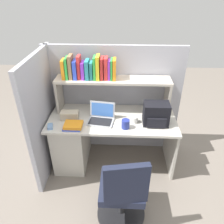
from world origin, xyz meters
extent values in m
plane|color=slate|center=(0.00, 0.00, 0.00)|extent=(8.00, 8.00, 0.00)
cube|color=beige|center=(0.00, 0.00, 0.71)|extent=(1.60, 0.70, 0.03)
cube|color=beige|center=(-0.55, 0.00, 0.35)|extent=(0.40, 0.64, 0.70)
cube|color=beige|center=(0.78, 0.00, 0.35)|extent=(0.03, 0.64, 0.70)
cube|color=#9E9EA8|center=(0.00, 0.38, 0.78)|extent=(1.84, 0.05, 1.55)
cube|color=#9E9EA8|center=(-0.85, -0.05, 0.78)|extent=(0.05, 1.06, 1.55)
cube|color=#B3A99C|center=(-0.70, 0.20, 0.94)|extent=(0.03, 0.28, 0.42)
cube|color=#B3A99C|center=(0.70, 0.20, 0.94)|extent=(0.03, 0.28, 0.42)
cube|color=beige|center=(0.00, 0.20, 1.17)|extent=(1.44, 0.28, 0.03)
cube|color=orange|center=(-0.60, 0.20, 1.30)|extent=(0.04, 0.15, 0.24)
cube|color=green|center=(-0.56, 0.20, 1.31)|extent=(0.03, 0.17, 0.26)
cube|color=olive|center=(-0.51, 0.21, 1.32)|extent=(0.04, 0.17, 0.29)
cube|color=blue|center=(-0.46, 0.20, 1.29)|extent=(0.04, 0.17, 0.23)
cube|color=red|center=(-0.41, 0.21, 1.32)|extent=(0.04, 0.14, 0.28)
cube|color=purple|center=(-0.36, 0.20, 1.29)|extent=(0.04, 0.15, 0.21)
cube|color=teal|center=(-0.31, 0.19, 1.30)|extent=(0.04, 0.17, 0.23)
cube|color=teal|center=(-0.26, 0.20, 1.29)|extent=(0.04, 0.14, 0.21)
cube|color=green|center=(-0.22, 0.20, 1.32)|extent=(0.03, 0.16, 0.28)
cube|color=yellow|center=(-0.18, 0.20, 1.32)|extent=(0.04, 0.18, 0.29)
cube|color=red|center=(-0.13, 0.21, 1.31)|extent=(0.03, 0.16, 0.26)
cube|color=red|center=(-0.08, 0.20, 1.31)|extent=(0.04, 0.14, 0.27)
cube|color=purple|center=(-0.05, 0.20, 1.30)|extent=(0.03, 0.13, 0.24)
cube|color=green|center=(-0.02, 0.20, 1.30)|extent=(0.02, 0.17, 0.25)
cube|color=orange|center=(0.02, 0.20, 1.30)|extent=(0.04, 0.18, 0.25)
cube|color=#B7BABF|center=(-0.14, -0.11, 0.74)|extent=(0.34, 0.26, 0.02)
cube|color=black|center=(-0.14, -0.12, 0.75)|extent=(0.29, 0.21, 0.00)
cube|color=#B7BABF|center=(-0.12, 0.01, 0.85)|extent=(0.31, 0.08, 0.20)
cube|color=#3F72CC|center=(-0.12, 0.00, 0.85)|extent=(0.27, 0.06, 0.17)
cube|color=black|center=(0.53, -0.09, 0.87)|extent=(0.30, 0.20, 0.27)
cube|color=black|center=(0.53, -0.20, 0.80)|extent=(0.22, 0.04, 0.12)
cube|color=#7299C6|center=(-0.72, -0.24, 0.75)|extent=(0.09, 0.12, 0.03)
cylinder|color=white|center=(0.28, -0.08, 0.77)|extent=(0.08, 0.08, 0.08)
cube|color=#BFB299|center=(-0.53, -0.04, 0.78)|extent=(0.23, 0.13, 0.10)
cylinder|color=navy|center=(0.17, -0.21, 0.78)|extent=(0.10, 0.10, 0.11)
cube|color=blue|center=(-0.46, -0.22, 0.74)|extent=(0.20, 0.18, 0.02)
cube|color=orange|center=(-0.45, -0.23, 0.77)|extent=(0.21, 0.18, 0.03)
cylinder|color=black|center=(0.13, -0.83, 0.02)|extent=(0.52, 0.52, 0.04)
cylinder|color=#262628|center=(0.13, -0.83, 0.24)|extent=(0.05, 0.05, 0.41)
cube|color=#1E2338|center=(0.13, -0.83, 0.45)|extent=(0.44, 0.44, 0.08)
cube|color=#1E2338|center=(0.17, -1.03, 0.71)|extent=(0.40, 0.13, 0.44)
camera|label=1|loc=(0.10, -2.33, 2.23)|focal=35.17mm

